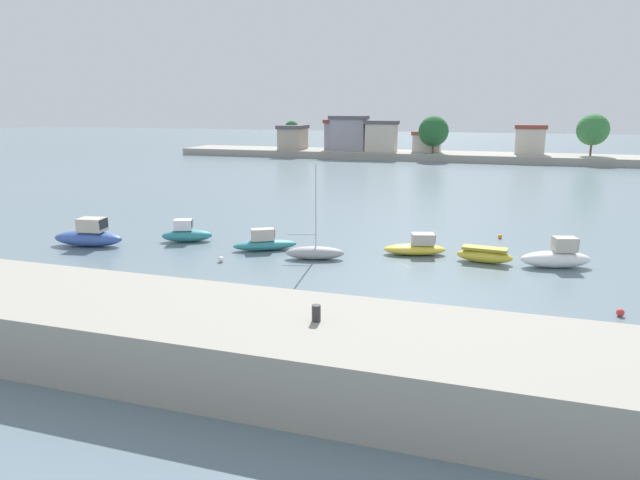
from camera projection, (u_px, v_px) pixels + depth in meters
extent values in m
plane|color=slate|center=(199.00, 298.00, 29.48)|extent=(400.00, 400.00, 0.00)
cube|color=#9E998C|center=(109.00, 325.00, 22.71)|extent=(64.05, 6.35, 2.39)
cylinder|color=#2D2D33|center=(316.00, 313.00, 19.84)|extent=(0.32, 0.32, 0.59)
ellipsoid|color=#3856A8|center=(88.00, 238.00, 40.42)|extent=(5.29, 2.50, 1.08)
cube|color=#BCB2A3|center=(92.00, 225.00, 40.14)|extent=(1.97, 1.56, 0.95)
cube|color=black|center=(104.00, 224.00, 39.99)|extent=(0.28, 1.14, 0.66)
ellipsoid|color=teal|center=(187.00, 236.00, 41.75)|extent=(3.90, 2.70, 0.89)
cube|color=silver|center=(183.00, 225.00, 41.53)|extent=(1.53, 1.33, 0.76)
cube|color=black|center=(192.00, 223.00, 41.58)|extent=(0.39, 0.76, 0.53)
ellipsoid|color=teal|center=(265.00, 245.00, 39.28)|extent=(4.46, 3.29, 0.71)
cube|color=#BCB2A3|center=(263.00, 234.00, 39.08)|extent=(1.75, 1.45, 0.80)
cube|color=black|center=(274.00, 233.00, 39.22)|extent=(0.42, 0.65, 0.56)
ellipsoid|color=#9E9EA3|center=(315.00, 253.00, 36.93)|extent=(4.03, 2.14, 0.84)
cylinder|color=silver|center=(316.00, 206.00, 36.20)|extent=(0.10, 0.10, 5.41)
cylinder|color=#B7B7BC|center=(301.00, 234.00, 36.69)|extent=(1.72, 0.53, 0.08)
ellipsoid|color=yellow|center=(415.00, 249.00, 38.10)|extent=(4.41, 2.62, 0.72)
cube|color=#BCB2A3|center=(423.00, 239.00, 37.91)|extent=(1.69, 1.38, 0.73)
cube|color=black|center=(434.00, 238.00, 37.87)|extent=(0.33, 0.90, 0.51)
ellipsoid|color=yellow|center=(484.00, 256.00, 36.15)|extent=(3.57, 1.45, 0.83)
cube|color=#A8952A|center=(485.00, 249.00, 36.03)|extent=(2.86, 1.20, 0.17)
ellipsoid|color=white|center=(556.00, 259.00, 35.05)|extent=(4.56, 2.67, 1.02)
cube|color=#BCB2A3|center=(565.00, 244.00, 34.82)|extent=(1.56, 1.28, 0.89)
cube|color=black|center=(576.00, 243.00, 34.79)|extent=(0.32, 0.82, 0.62)
sphere|color=orange|center=(500.00, 236.00, 42.74)|extent=(0.32, 0.32, 0.32)
sphere|color=red|center=(620.00, 313.00, 26.92)|extent=(0.37, 0.37, 0.37)
sphere|color=white|center=(221.00, 259.00, 36.27)|extent=(0.37, 0.37, 0.37)
cube|color=#9E998C|center=(423.00, 156.00, 106.67)|extent=(96.58, 10.84, 1.32)
cube|color=#B2A38E|center=(293.00, 139.00, 113.37)|extent=(4.51, 5.75, 4.03)
cube|color=#565156|center=(293.00, 127.00, 112.82)|extent=(4.96, 6.32, 0.70)
cube|color=#99939E|center=(339.00, 136.00, 112.38)|extent=(4.25, 5.95, 5.16)
cube|color=brown|center=(339.00, 121.00, 111.70)|extent=(4.68, 6.55, 0.70)
cube|color=#99939E|center=(349.00, 135.00, 109.70)|extent=(6.65, 3.52, 5.92)
cube|color=#565156|center=(349.00, 118.00, 108.94)|extent=(7.31, 3.88, 0.70)
cube|color=beige|center=(381.00, 138.00, 107.10)|extent=(5.68, 3.06, 5.10)
cube|color=#565156|center=(382.00, 122.00, 106.43)|extent=(6.24, 3.37, 0.70)
cube|color=beige|center=(427.00, 144.00, 106.25)|extent=(5.09, 3.01, 3.13)
cube|color=#995B42|center=(427.00, 133.00, 105.81)|extent=(5.60, 3.31, 0.70)
cube|color=beige|center=(530.00, 142.00, 101.21)|extent=(4.99, 3.05, 4.48)
cube|color=brown|center=(531.00, 127.00, 100.62)|extent=(5.48, 3.36, 0.70)
cylinder|color=brown|center=(292.00, 141.00, 114.81)|extent=(0.36, 0.36, 2.96)
sphere|color=#235B2D|center=(292.00, 128.00, 114.20)|extent=(2.90, 2.90, 2.90)
cylinder|color=brown|center=(591.00, 149.00, 98.42)|extent=(0.36, 0.36, 2.30)
sphere|color=#387A3D|center=(593.00, 130.00, 97.66)|extent=(5.41, 5.41, 5.41)
cylinder|color=brown|center=(433.00, 148.00, 103.70)|extent=(0.36, 0.36, 1.80)
sphere|color=#235B2D|center=(434.00, 131.00, 102.99)|extent=(5.45, 5.45, 5.45)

